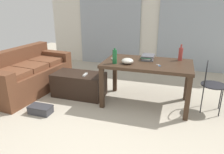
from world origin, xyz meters
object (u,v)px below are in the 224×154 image
Objects in this scene: craft_table at (147,68)px; tv_remote_on_table at (114,59)px; tv_remote_primary at (85,75)px; shoebox at (41,109)px; book_stack at (148,57)px; wire_chair at (210,80)px; bottle_far at (115,57)px; bowl at (127,61)px; scissors at (159,65)px; couch at (27,75)px; coffee_table at (79,85)px; bottle_near at (181,54)px.

craft_table is 10.06× the size of tv_remote_on_table.
tv_remote_primary reaches higher than shoebox.
craft_table is 5.04× the size of book_stack.
wire_chair is at bearing 0.75° from tv_remote_primary.
bottle_far is 0.73m from tv_remote_primary.
tv_remote_primary is at bearing -174.83° from craft_table.
book_stack reaches higher than craft_table.
scissors is (0.49, 0.04, -0.04)m from bowl.
couch is at bearing 136.87° from shoebox.
coffee_table is at bearing 4.87° from couch.
shoebox is (-1.23, -0.68, -0.72)m from bowl.
bottle_near is 1.68m from tv_remote_primary.
craft_table is 5.73× the size of bottle_far.
scissors is at bearing -125.75° from bottle_near.
bottle_near is at bearing 154.19° from wire_chair.
wire_chair is (2.22, 0.10, 0.30)m from coffee_table.
wire_chair is 1.32m from bowl.
couch is 9.51× the size of bowl.
bottle_far reaches higher than book_stack.
bowl is at bearing -148.40° from craft_table.
couch reaches higher than craft_table.
wire_chair is 5.84× the size of tv_remote_on_table.
bowl is (0.20, 0.05, -0.07)m from bottle_far.
bottle_near is (2.80, 0.42, 0.53)m from couch.
craft_table is 0.26m from scissors.
couch is 2.32m from craft_table.
bowl is (0.94, -0.13, 0.57)m from coffee_table.
coffee_table is at bearing 166.12° from bottle_far.
wire_chair reaches higher than couch.
wire_chair reaches higher than coffee_table.
book_stack is at bearing 7.52° from couch.
couch reaches higher than tv_remote_primary.
bottle_far is at bearing -16.03° from tv_remote_primary.
book_stack reaches higher than coffee_table.
bowl is 1.76× the size of scissors.
bottle_far is (-0.49, -0.23, 0.21)m from craft_table.
couch is 16.78× the size of scissors.
tv_remote_on_table is at bearing -163.62° from bottle_near.
wire_chair is at bearing 3.10° from craft_table.
coffee_table is 1.11m from bowl.
tv_remote_primary is at bearing -166.08° from book_stack.
tv_remote_primary is (-0.51, -0.07, -0.31)m from tv_remote_on_table.
book_stack reaches higher than tv_remote_primary.
tv_remote_primary is (0.16, -0.05, 0.23)m from coffee_table.
bottle_near is 0.53m from scissors.
tv_remote_on_table is (0.66, 0.01, 0.54)m from coffee_table.
book_stack is (1.21, 0.21, 0.57)m from coffee_table.
bottle_near is 2.52× the size of scissors.
bottle_far is at bearing -169.12° from wire_chair.
wire_chair is 1.54m from bottle_far.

